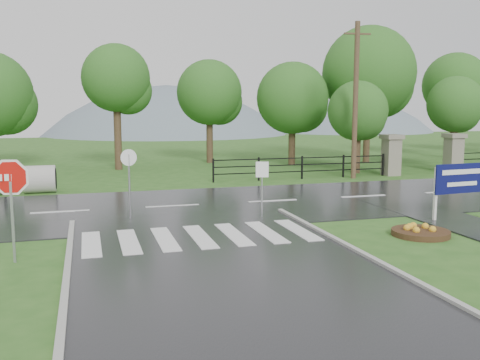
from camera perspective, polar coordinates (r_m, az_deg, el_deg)
name	(u,v)px	position (r m, az deg, el deg)	size (l,w,h in m)	color
ground	(252,298)	(10.79, 1.31, -12.46)	(120.00, 120.00, 0.00)	#2E5C1E
main_road	(172,207)	(20.23, -7.22, -2.89)	(90.00, 8.00, 0.04)	black
walkway	(473,227)	(18.26, 23.62, -4.65)	(2.20, 11.00, 0.04)	#2B2B2D
crosswalk	(200,236)	(15.41, -4.30, -6.01)	(6.50, 2.80, 0.02)	silver
pillar_west	(391,154)	(30.36, 15.84, 2.69)	(1.00, 1.00, 2.24)	gray
pillar_east	(453,152)	(32.65, 21.81, 2.76)	(1.00, 1.00, 2.24)	gray
fence_west	(302,165)	(27.99, 6.64, 1.59)	(9.58, 0.08, 1.20)	black
hills	(138,244)	(77.37, -10.87, -6.75)	(102.00, 48.00, 48.00)	slate
treeline	(153,167)	(34.10, -9.24, 1.43)	(83.20, 5.20, 10.00)	#245B1C
stop_sign	(11,186)	(13.80, -23.27, -0.63)	(1.17, 0.24, 2.68)	#939399
estate_billboard	(462,181)	(19.12, 22.57, -0.12)	(2.15, 0.25, 1.88)	silver
flower_bed	(421,231)	(16.53, 18.71, -5.22)	(1.67, 1.67, 0.33)	#332111
reg_sign_small	(262,178)	(17.85, 2.37, 0.24)	(0.42, 0.12, 1.93)	#939399
reg_sign_round	(129,176)	(18.00, -11.74, 0.45)	(0.54, 0.16, 2.36)	#939399
utility_pole_east	(355,100)	(28.55, 12.22, 8.35)	(1.43, 0.27, 8.04)	#473523
entrance_tree_left	(358,111)	(30.89, 12.44, 7.16)	(3.36, 3.36, 5.19)	#3D2B1C
entrance_tree_right	(455,105)	(34.43, 21.99, 7.44)	(3.31, 3.31, 5.54)	#3D2B1C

